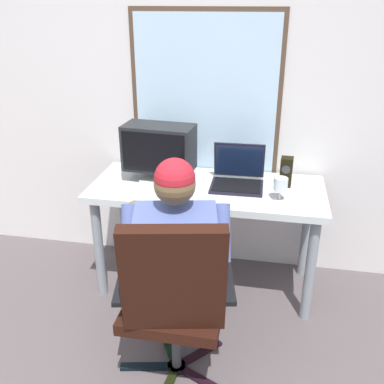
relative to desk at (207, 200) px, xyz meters
The scene contains 8 objects.
wall_rear 0.79m from the desk, 122.86° to the left, with size 5.05×0.08×2.59m.
desk is the anchor object (origin of this frame).
office_chair 0.90m from the desk, 90.66° to the right, with size 0.63×0.59×1.00m.
person_seated 0.64m from the desk, 95.09° to the right, with size 0.60×0.82×1.19m.
crt_monitor 0.45m from the desk, behind, with size 0.46×0.26×0.37m.
laptop 0.26m from the desk, 21.48° to the left, with size 0.33×0.31×0.25m.
wine_glass 0.51m from the desk, 15.44° to the right, with size 0.08×0.08×0.14m.
desk_speaker 0.53m from the desk, 11.87° to the left, with size 0.08×0.08×0.19m.
Camera 1 is at (0.62, -0.76, 1.84)m, focal length 40.65 mm.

